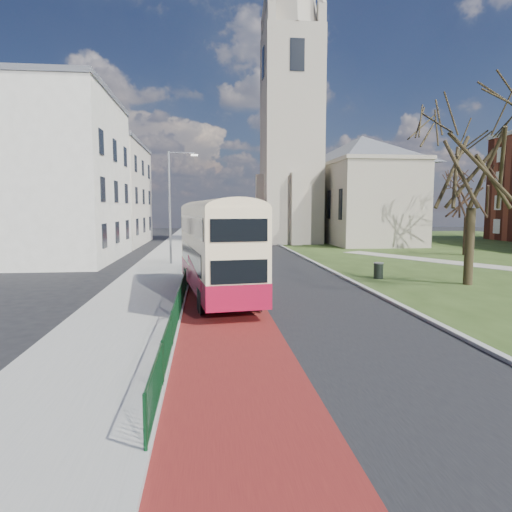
{
  "coord_description": "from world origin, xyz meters",
  "views": [
    {
      "loc": [
        -1.91,
        -15.3,
        4.11
      ],
      "look_at": [
        0.26,
        4.66,
        2.0
      ],
      "focal_mm": 32.0,
      "sensor_mm": 36.0,
      "label": 1
    }
  ],
  "objects": [
    {
      "name": "pedestrian_railing",
      "position": [
        -2.95,
        4.0,
        0.55
      ],
      "size": [
        0.07,
        24.0,
        1.12
      ],
      "color": "#0D3B1C",
      "rests_on": "ground"
    },
    {
      "name": "road_carriageway",
      "position": [
        1.5,
        20.0,
        0.01
      ],
      "size": [
        9.0,
        120.0,
        0.01
      ],
      "primitive_type": "cube",
      "color": "black",
      "rests_on": "ground"
    },
    {
      "name": "street_block_far",
      "position": [
        -14.0,
        38.0,
        5.76
      ],
      "size": [
        10.3,
        16.3,
        11.5
      ],
      "color": "beige",
      "rests_on": "ground"
    },
    {
      "name": "street_block_near",
      "position": [
        -14.0,
        22.0,
        6.51
      ],
      "size": [
        10.3,
        14.3,
        13.0
      ],
      "color": "beige",
      "rests_on": "ground"
    },
    {
      "name": "streetlamp",
      "position": [
        -4.35,
        18.0,
        4.59
      ],
      "size": [
        2.13,
        0.18,
        8.0
      ],
      "color": "gray",
      "rests_on": "pavement_west"
    },
    {
      "name": "gothic_church",
      "position": [
        12.56,
        38.0,
        13.13
      ],
      "size": [
        16.38,
        18.0,
        40.0
      ],
      "color": "gray",
      "rests_on": "ground"
    },
    {
      "name": "kerb_east",
      "position": [
        6.1,
        22.0,
        0.07
      ],
      "size": [
        0.25,
        80.0,
        0.13
      ],
      "primitive_type": "cube",
      "color": "#999993",
      "rests_on": "ground"
    },
    {
      "name": "bus",
      "position": [
        -1.45,
        5.57,
        2.46
      ],
      "size": [
        3.72,
        10.54,
        4.32
      ],
      "rotation": [
        0.0,
        0.0,
        0.13
      ],
      "color": "maroon",
      "rests_on": "ground"
    },
    {
      "name": "winter_tree_far",
      "position": [
        20.56,
        22.11,
        5.9
      ],
      "size": [
        6.85,
        6.85,
        8.46
      ],
      "rotation": [
        0.0,
        0.0,
        0.22
      ],
      "color": "#312118",
      "rests_on": "grass_green"
    },
    {
      "name": "litter_bin",
      "position": [
        8.0,
        9.99,
        0.51
      ],
      "size": [
        0.65,
        0.65,
        0.93
      ],
      "rotation": [
        0.0,
        0.0,
        -0.13
      ],
      "color": "black",
      "rests_on": "grass_green"
    },
    {
      "name": "ground",
      "position": [
        0.0,
        0.0,
        0.0
      ],
      "size": [
        160.0,
        160.0,
        0.0
      ],
      "primitive_type": "plane",
      "color": "black",
      "rests_on": "ground"
    },
    {
      "name": "bus_lane",
      "position": [
        -1.2,
        20.0,
        0.01
      ],
      "size": [
        3.4,
        120.0,
        0.01
      ],
      "primitive_type": "cube",
      "color": "#591414",
      "rests_on": "ground"
    },
    {
      "name": "pavement_west",
      "position": [
        -5.0,
        20.0,
        0.06
      ],
      "size": [
        4.0,
        120.0,
        0.12
      ],
      "primitive_type": "cube",
      "color": "gray",
      "rests_on": "ground"
    },
    {
      "name": "winter_tree_near",
      "position": [
        11.97,
        7.43,
        7.33
      ],
      "size": [
        9.3,
        9.3,
        10.52
      ],
      "rotation": [
        0.0,
        0.0,
        0.38
      ],
      "color": "#302718",
      "rests_on": "grass_green"
    },
    {
      "name": "kerb_west",
      "position": [
        -3.0,
        20.0,
        0.07
      ],
      "size": [
        0.25,
        120.0,
        0.13
      ],
      "primitive_type": "cube",
      "color": "#999993",
      "rests_on": "ground"
    }
  ]
}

